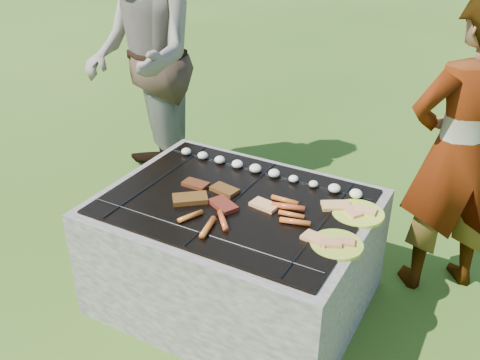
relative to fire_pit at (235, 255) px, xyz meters
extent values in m
plane|color=#234711|center=(0.00, 0.00, -0.28)|extent=(60.00, 60.00, 0.00)
cube|color=#A59B92|center=(0.00, 0.41, 0.02)|extent=(1.30, 0.18, 0.60)
cube|color=#9E988D|center=(0.00, -0.41, 0.02)|extent=(1.30, 0.18, 0.60)
cube|color=#9E978C|center=(-0.56, 0.00, 0.02)|extent=(0.18, 0.64, 0.60)
cube|color=#9E958C|center=(0.56, 0.00, 0.02)|extent=(0.18, 0.64, 0.60)
cube|color=black|center=(0.00, 0.00, -0.04)|extent=(0.94, 0.64, 0.48)
sphere|color=#FF5914|center=(0.00, 0.00, 0.18)|extent=(0.10, 0.10, 0.10)
cube|color=black|center=(0.00, 0.00, 0.32)|extent=(1.20, 0.90, 0.01)
cylinder|color=black|center=(-0.45, 0.00, 0.33)|extent=(0.01, 0.88, 0.01)
cylinder|color=black|center=(0.00, 0.00, 0.33)|extent=(0.01, 0.88, 0.01)
cylinder|color=black|center=(0.45, 0.00, 0.33)|extent=(0.01, 0.88, 0.01)
cylinder|color=black|center=(0.00, -0.32, 0.33)|extent=(1.18, 0.01, 0.01)
cylinder|color=black|center=(0.00, 0.32, 0.33)|extent=(1.18, 0.01, 0.01)
ellipsoid|color=beige|center=(-0.49, 0.31, 0.35)|extent=(0.06, 0.06, 0.04)
ellipsoid|color=silver|center=(-0.38, 0.31, 0.35)|extent=(0.06, 0.06, 0.04)
ellipsoid|color=silver|center=(-0.27, 0.31, 0.35)|extent=(0.06, 0.06, 0.04)
ellipsoid|color=white|center=(-0.16, 0.31, 0.35)|extent=(0.06, 0.06, 0.04)
ellipsoid|color=#F3EACE|center=(-0.05, 0.31, 0.35)|extent=(0.06, 0.06, 0.04)
ellipsoid|color=beige|center=(0.06, 0.31, 0.35)|extent=(0.06, 0.06, 0.04)
ellipsoid|color=white|center=(0.17, 0.31, 0.35)|extent=(0.05, 0.05, 0.04)
ellipsoid|color=beige|center=(0.28, 0.31, 0.35)|extent=(0.05, 0.05, 0.03)
ellipsoid|color=#ECE8C8|center=(0.39, 0.31, 0.35)|extent=(0.06, 0.06, 0.04)
ellipsoid|color=white|center=(0.51, 0.31, 0.35)|extent=(0.06, 0.06, 0.04)
cube|color=brown|center=(-0.25, 0.03, 0.34)|extent=(0.13, 0.07, 0.02)
cube|color=brown|center=(-0.09, 0.05, 0.34)|extent=(0.15, 0.10, 0.02)
cube|color=brown|center=(-0.19, -0.11, 0.34)|extent=(0.19, 0.18, 0.02)
cube|color=maroon|center=(-0.02, -0.08, 0.34)|extent=(0.17, 0.14, 0.02)
cylinder|color=orange|center=(0.22, 0.10, 0.34)|extent=(0.14, 0.03, 0.03)
cylinder|color=#D84323|center=(0.26, 0.05, 0.34)|extent=(0.16, 0.07, 0.03)
cylinder|color=orange|center=(0.30, 0.00, 0.34)|extent=(0.12, 0.04, 0.02)
cylinder|color=red|center=(0.34, -0.05, 0.34)|extent=(0.14, 0.06, 0.03)
cylinder|color=orange|center=(0.05, -0.20, 0.34)|extent=(0.12, 0.13, 0.03)
cylinder|color=orange|center=(-0.10, -0.24, 0.34)|extent=(0.07, 0.13, 0.02)
cylinder|color=orange|center=(0.02, -0.28, 0.34)|extent=(0.06, 0.15, 0.03)
cube|color=#F2D27C|center=(0.15, 0.02, 0.34)|extent=(0.14, 0.10, 0.02)
cube|color=tan|center=(0.47, -0.12, 0.34)|extent=(0.13, 0.09, 0.02)
cube|color=#E0AF72|center=(0.45, 0.18, 0.34)|extent=(0.16, 0.14, 0.02)
cylinder|color=#FFF53C|center=(0.56, 0.18, 0.33)|extent=(0.30, 0.30, 0.02)
cube|color=tan|center=(0.54, 0.16, 0.34)|extent=(0.11, 0.10, 0.02)
cube|color=#F3BF7C|center=(0.59, 0.20, 0.34)|extent=(0.10, 0.07, 0.02)
cylinder|color=gold|center=(0.56, -0.11, 0.33)|extent=(0.26, 0.26, 0.01)
cube|color=tan|center=(0.54, -0.13, 0.34)|extent=(0.11, 0.09, 0.02)
cube|color=tan|center=(0.59, -0.09, 0.34)|extent=(0.09, 0.07, 0.01)
imported|color=#A6948A|center=(0.90, 0.67, 0.51)|extent=(0.69, 0.65, 1.58)
imported|color=#A29987|center=(-1.15, 0.77, 0.68)|extent=(1.17, 1.17, 1.92)
camera|label=1|loc=(1.11, -1.94, 1.66)|focal=40.00mm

